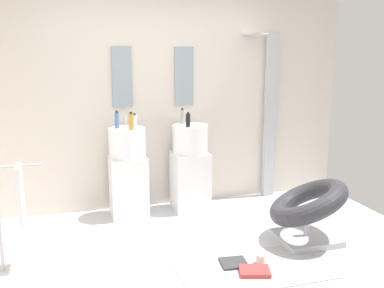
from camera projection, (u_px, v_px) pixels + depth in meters
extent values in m
cube|color=silver|center=(194.00, 266.00, 3.71)|extent=(4.80, 3.60, 0.04)
cube|color=beige|center=(153.00, 97.00, 4.99)|extent=(4.80, 0.10, 2.60)
cube|color=white|center=(129.00, 186.00, 4.78)|extent=(0.40, 0.40, 0.68)
cylinder|color=white|center=(127.00, 143.00, 4.68)|extent=(0.40, 0.40, 0.33)
cylinder|color=#B7BABF|center=(125.00, 122.00, 4.74)|extent=(0.02, 0.02, 0.10)
cube|color=white|center=(190.00, 181.00, 4.98)|extent=(0.40, 0.40, 0.68)
cylinder|color=white|center=(190.00, 139.00, 4.88)|extent=(0.40, 0.40, 0.33)
cylinder|color=#B7BABF|center=(187.00, 119.00, 4.94)|extent=(0.02, 0.02, 0.10)
cube|color=#8C9EA8|center=(122.00, 77.00, 4.77)|extent=(0.22, 0.03, 0.68)
cube|color=#8C9EA8|center=(184.00, 76.00, 4.97)|extent=(0.22, 0.03, 0.68)
cube|color=#B7BABF|center=(270.00, 117.00, 5.34)|extent=(0.14, 0.08, 2.05)
cylinder|color=#B7BABF|center=(263.00, 34.00, 5.08)|extent=(0.30, 0.02, 0.02)
cylinder|color=#B7BABF|center=(252.00, 34.00, 5.01)|extent=(0.24, 0.24, 0.02)
cube|color=#B7BABF|center=(306.00, 238.00, 4.16)|extent=(0.56, 0.50, 0.06)
cylinder|color=#B7BABF|center=(307.00, 222.00, 4.13)|extent=(0.05, 0.05, 0.34)
torus|color=#333338|center=(308.00, 202.00, 4.08)|extent=(1.06, 1.05, 0.49)
cylinder|color=#B7BABF|center=(18.00, 166.00, 3.45)|extent=(0.36, 0.02, 0.02)
cube|color=white|center=(20.00, 195.00, 3.50)|extent=(0.04, 0.22, 0.50)
cube|color=#B2B2B7|center=(254.00, 269.00, 3.60)|extent=(1.28, 0.68, 0.01)
cube|color=#38383D|center=(234.00, 263.00, 3.68)|extent=(0.25, 0.24, 0.02)
cube|color=#B73838|center=(255.00, 271.00, 3.52)|extent=(0.29, 0.25, 0.04)
cylinder|color=white|center=(261.00, 259.00, 3.69)|extent=(0.09, 0.09, 0.09)
cylinder|color=#C68C38|center=(131.00, 122.00, 4.51)|extent=(0.06, 0.06, 0.17)
cylinder|color=black|center=(131.00, 113.00, 4.49)|extent=(0.03, 0.03, 0.02)
cylinder|color=#99999E|center=(182.00, 117.00, 4.92)|extent=(0.05, 0.05, 0.16)
cylinder|color=black|center=(182.00, 109.00, 4.90)|extent=(0.03, 0.03, 0.02)
cylinder|color=silver|center=(134.00, 121.00, 4.75)|extent=(0.06, 0.06, 0.13)
cylinder|color=black|center=(134.00, 114.00, 4.73)|extent=(0.03, 0.03, 0.02)
cylinder|color=black|center=(188.00, 120.00, 4.70)|extent=(0.05, 0.05, 0.14)
cylinder|color=black|center=(188.00, 113.00, 4.69)|extent=(0.03, 0.03, 0.02)
cylinder|color=#4C72B7|center=(117.00, 120.00, 4.61)|extent=(0.05, 0.05, 0.17)
cylinder|color=black|center=(117.00, 112.00, 4.60)|extent=(0.03, 0.03, 0.02)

